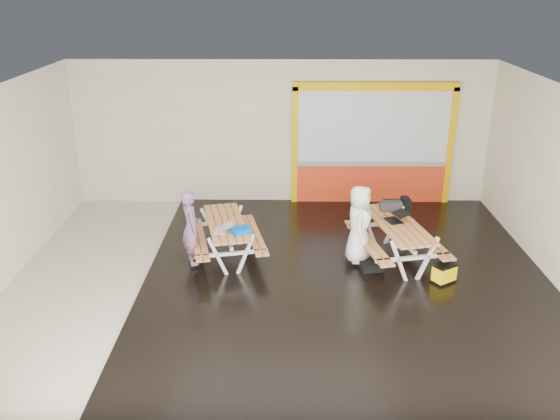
{
  "coord_description": "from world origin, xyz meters",
  "views": [
    {
      "loc": [
        0.1,
        -9.82,
        5.26
      ],
      "look_at": [
        0.0,
        0.9,
        1.0
      ],
      "focal_mm": 37.67,
      "sensor_mm": 36.0,
      "label": 1
    }
  ],
  "objects_px": {
    "picnic_table_right": "(397,233)",
    "blue_pouch": "(241,230)",
    "laptop_right": "(396,218)",
    "laptop_left": "(224,229)",
    "dark_case": "(371,266)",
    "toolbox": "(391,206)",
    "person_left": "(191,227)",
    "backpack": "(404,208)",
    "fluke_bag": "(444,273)",
    "picnic_table_left": "(226,231)",
    "person_right": "(359,224)"
  },
  "relations": [
    {
      "from": "laptop_right",
      "to": "toolbox",
      "type": "height_order",
      "value": "toolbox"
    },
    {
      "from": "picnic_table_left",
      "to": "fluke_bag",
      "type": "xyz_separation_m",
      "value": [
        4.07,
        -1.03,
        -0.39
      ]
    },
    {
      "from": "person_left",
      "to": "person_right",
      "type": "xyz_separation_m",
      "value": [
        3.2,
        0.08,
        0.05
      ]
    },
    {
      "from": "person_right",
      "to": "laptop_right",
      "type": "xyz_separation_m",
      "value": [
        0.75,
        0.26,
        0.02
      ]
    },
    {
      "from": "picnic_table_right",
      "to": "fluke_bag",
      "type": "bearing_deg",
      "value": -49.94
    },
    {
      "from": "blue_pouch",
      "to": "fluke_bag",
      "type": "relative_size",
      "value": 0.68
    },
    {
      "from": "person_right",
      "to": "laptop_right",
      "type": "relative_size",
      "value": 3.03
    },
    {
      "from": "laptop_left",
      "to": "backpack",
      "type": "bearing_deg",
      "value": 19.06
    },
    {
      "from": "picnic_table_right",
      "to": "person_left",
      "type": "relative_size",
      "value": 1.63
    },
    {
      "from": "laptop_left",
      "to": "dark_case",
      "type": "xyz_separation_m",
      "value": [
        2.81,
        -0.11,
        -0.72
      ]
    },
    {
      "from": "backpack",
      "to": "picnic_table_left",
      "type": "bearing_deg",
      "value": -167.4
    },
    {
      "from": "person_right",
      "to": "fluke_bag",
      "type": "bearing_deg",
      "value": -109.56
    },
    {
      "from": "laptop_right",
      "to": "person_right",
      "type": "bearing_deg",
      "value": -160.99
    },
    {
      "from": "person_right",
      "to": "dark_case",
      "type": "relative_size",
      "value": 3.71
    },
    {
      "from": "laptop_right",
      "to": "toolbox",
      "type": "xyz_separation_m",
      "value": [
        -0.02,
        0.55,
        0.04
      ]
    },
    {
      "from": "picnic_table_right",
      "to": "toolbox",
      "type": "height_order",
      "value": "toolbox"
    },
    {
      "from": "blue_pouch",
      "to": "picnic_table_right",
      "type": "bearing_deg",
      "value": 6.88
    },
    {
      "from": "fluke_bag",
      "to": "dark_case",
      "type": "bearing_deg",
      "value": 159.26
    },
    {
      "from": "toolbox",
      "to": "blue_pouch",
      "type": "bearing_deg",
      "value": -160.79
    },
    {
      "from": "picnic_table_right",
      "to": "blue_pouch",
      "type": "bearing_deg",
      "value": -173.12
    },
    {
      "from": "blue_pouch",
      "to": "toolbox",
      "type": "height_order",
      "value": "toolbox"
    },
    {
      "from": "person_right",
      "to": "toolbox",
      "type": "bearing_deg",
      "value": -35.17
    },
    {
      "from": "blue_pouch",
      "to": "backpack",
      "type": "xyz_separation_m",
      "value": [
        3.31,
        1.33,
        -0.07
      ]
    },
    {
      "from": "person_left",
      "to": "picnic_table_right",
      "type": "bearing_deg",
      "value": -107.08
    },
    {
      "from": "picnic_table_left",
      "to": "dark_case",
      "type": "bearing_deg",
      "value": -11.22
    },
    {
      "from": "backpack",
      "to": "fluke_bag",
      "type": "height_order",
      "value": "backpack"
    },
    {
      "from": "laptop_left",
      "to": "dark_case",
      "type": "bearing_deg",
      "value": -2.32
    },
    {
      "from": "person_right",
      "to": "picnic_table_right",
      "type": "bearing_deg",
      "value": -73.25
    },
    {
      "from": "picnic_table_right",
      "to": "person_right",
      "type": "relative_size",
      "value": 1.57
    },
    {
      "from": "fluke_bag",
      "to": "blue_pouch",
      "type": "bearing_deg",
      "value": 172.17
    },
    {
      "from": "blue_pouch",
      "to": "backpack",
      "type": "bearing_deg",
      "value": 21.92
    },
    {
      "from": "person_left",
      "to": "toolbox",
      "type": "xyz_separation_m",
      "value": [
        3.93,
        0.88,
        0.11
      ]
    },
    {
      "from": "laptop_right",
      "to": "backpack",
      "type": "relative_size",
      "value": 1.02
    },
    {
      "from": "picnic_table_left",
      "to": "person_right",
      "type": "height_order",
      "value": "person_right"
    },
    {
      "from": "person_left",
      "to": "fluke_bag",
      "type": "distance_m",
      "value": 4.79
    },
    {
      "from": "dark_case",
      "to": "fluke_bag",
      "type": "relative_size",
      "value": 0.82
    },
    {
      "from": "person_left",
      "to": "person_right",
      "type": "bearing_deg",
      "value": -108.72
    },
    {
      "from": "person_right",
      "to": "blue_pouch",
      "type": "bearing_deg",
      "value": 102.78
    },
    {
      "from": "picnic_table_right",
      "to": "person_right",
      "type": "xyz_separation_m",
      "value": [
        -0.76,
        -0.13,
        0.24
      ]
    },
    {
      "from": "laptop_left",
      "to": "blue_pouch",
      "type": "bearing_deg",
      "value": -12.93
    },
    {
      "from": "picnic_table_left",
      "to": "dark_case",
      "type": "xyz_separation_m",
      "value": [
        2.81,
        -0.56,
        -0.48
      ]
    },
    {
      "from": "person_left",
      "to": "laptop_right",
      "type": "xyz_separation_m",
      "value": [
        3.95,
        0.33,
        0.07
      ]
    },
    {
      "from": "picnic_table_left",
      "to": "picnic_table_right",
      "type": "bearing_deg",
      "value": -2.69
    },
    {
      "from": "picnic_table_right",
      "to": "blue_pouch",
      "type": "height_order",
      "value": "blue_pouch"
    },
    {
      "from": "laptop_right",
      "to": "fluke_bag",
      "type": "distance_m",
      "value": 1.43
    },
    {
      "from": "laptop_left",
      "to": "backpack",
      "type": "height_order",
      "value": "backpack"
    },
    {
      "from": "picnic_table_right",
      "to": "laptop_right",
      "type": "distance_m",
      "value": 0.28
    },
    {
      "from": "blue_pouch",
      "to": "fluke_bag",
      "type": "xyz_separation_m",
      "value": [
        3.75,
        -0.51,
        -0.62
      ]
    },
    {
      "from": "picnic_table_right",
      "to": "dark_case",
      "type": "xyz_separation_m",
      "value": [
        -0.52,
        -0.4,
        -0.52
      ]
    },
    {
      "from": "picnic_table_right",
      "to": "picnic_table_left",
      "type": "bearing_deg",
      "value": 177.31
    }
  ]
}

